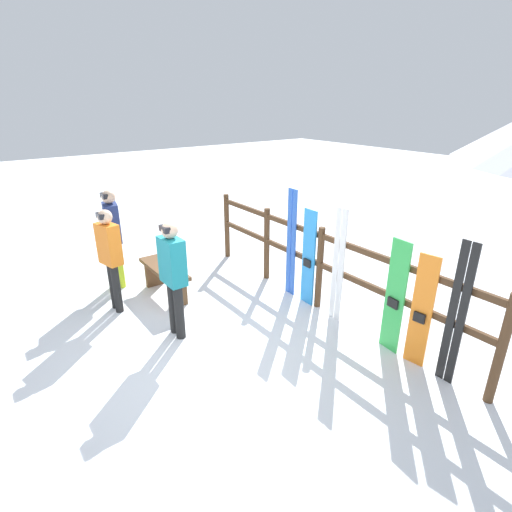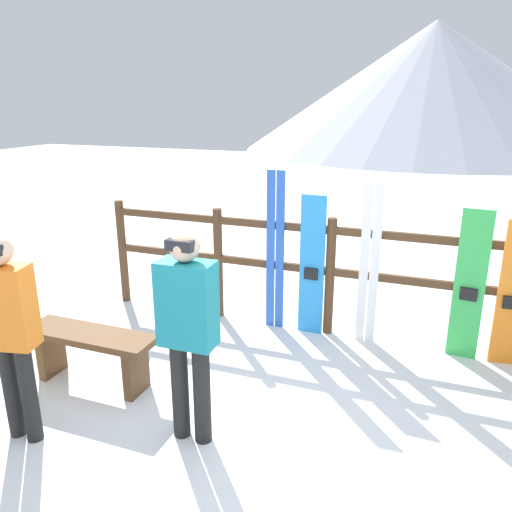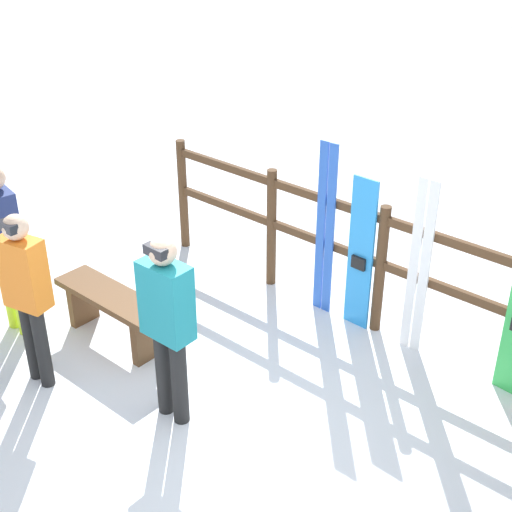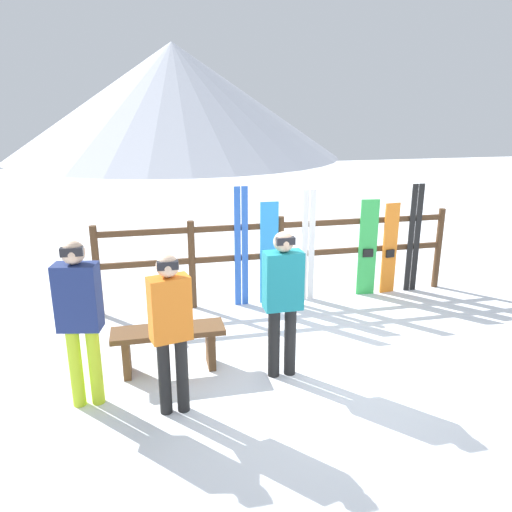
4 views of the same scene
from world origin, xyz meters
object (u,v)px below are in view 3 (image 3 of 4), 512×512
(person_teal, at_px, (167,318))
(ski_pair_blue, at_px, (325,230))
(person_navy, at_px, (4,238))
(snowboard_blue, at_px, (360,255))
(ski_pair_white, at_px, (419,269))
(person_orange, at_px, (26,288))
(bench, at_px, (112,306))

(person_teal, xyz_separation_m, ski_pair_blue, (-0.04, 2.04, -0.06))
(person_navy, relative_size, snowboard_blue, 1.10)
(person_teal, bearing_deg, ski_pair_white, 64.87)
(ski_pair_blue, bearing_deg, snowboard_blue, -0.48)
(person_teal, xyz_separation_m, ski_pair_white, (0.96, 2.04, -0.10))
(ski_pair_blue, xyz_separation_m, snowboard_blue, (0.41, -0.00, -0.12))
(snowboard_blue, bearing_deg, ski_pair_white, 0.33)
(person_orange, bearing_deg, snowboard_blue, 58.04)
(person_teal, bearing_deg, ski_pair_blue, 91.13)
(bench, height_order, snowboard_blue, snowboard_blue)
(bench, height_order, person_navy, person_navy)
(bench, relative_size, ski_pair_white, 0.73)
(person_teal, height_order, ski_pair_white, ski_pair_white)
(ski_pair_blue, relative_size, snowboard_blue, 1.15)
(person_orange, bearing_deg, bench, 90.10)
(person_navy, bearing_deg, bench, 30.60)
(bench, distance_m, person_teal, 1.36)
(person_navy, bearing_deg, ski_pair_white, 36.26)
(ski_pair_white, bearing_deg, ski_pair_blue, 180.00)
(snowboard_blue, bearing_deg, person_navy, -137.51)
(person_teal, relative_size, ski_pair_blue, 0.92)
(snowboard_blue, relative_size, ski_pair_white, 0.91)
(person_navy, xyz_separation_m, ski_pair_blue, (1.95, 2.16, -0.10))
(person_teal, bearing_deg, snowboard_blue, 79.79)
(bench, distance_m, snowboard_blue, 2.31)
(bench, height_order, person_teal, person_teal)
(bench, relative_size, person_teal, 0.76)
(person_orange, xyz_separation_m, snowboard_blue, (1.54, 2.47, -0.17))
(ski_pair_blue, bearing_deg, person_teal, -88.87)
(ski_pair_white, bearing_deg, snowboard_blue, -179.67)
(person_orange, xyz_separation_m, ski_pair_blue, (1.14, 2.48, -0.05))
(person_teal, relative_size, person_orange, 1.02)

